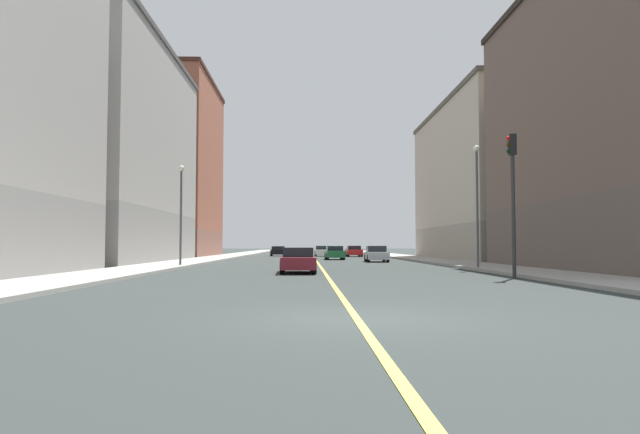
{
  "coord_description": "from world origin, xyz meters",
  "views": [
    {
      "loc": [
        -1.0,
        -11.04,
        1.43
      ],
      "look_at": [
        0.12,
        31.28,
        3.52
      ],
      "focal_mm": 31.6,
      "sensor_mm": 36.0,
      "label": 1
    }
  ],
  "objects_px": {
    "street_lamp_left_near": "(477,193)",
    "building_left_mid": "(483,182)",
    "car_maroon": "(298,261)",
    "building_right_distant": "(177,168)",
    "street_lamp_right_near": "(181,204)",
    "building_left_near": "(626,118)",
    "car_white": "(322,251)",
    "building_right_midblock": "(116,153)",
    "car_silver": "(376,254)",
    "traffic_light_left_near": "(513,185)",
    "car_red": "(354,251)",
    "car_black": "(278,251)",
    "car_green": "(335,253)"
  },
  "relations": [
    {
      "from": "car_maroon",
      "to": "building_right_distant",
      "type": "bearing_deg",
      "value": 111.26
    },
    {
      "from": "traffic_light_left_near",
      "to": "car_maroon",
      "type": "relative_size",
      "value": 1.44
    },
    {
      "from": "building_left_mid",
      "to": "car_green",
      "type": "height_order",
      "value": "building_left_mid"
    },
    {
      "from": "building_right_distant",
      "to": "car_silver",
      "type": "bearing_deg",
      "value": -43.49
    },
    {
      "from": "building_left_near",
      "to": "building_right_midblock",
      "type": "xyz_separation_m",
      "value": [
        -32.53,
        15.88,
        0.53
      ]
    },
    {
      "from": "building_left_mid",
      "to": "car_white",
      "type": "distance_m",
      "value": 23.61
    },
    {
      "from": "building_left_mid",
      "to": "car_maroon",
      "type": "height_order",
      "value": "building_left_mid"
    },
    {
      "from": "building_left_mid",
      "to": "traffic_light_left_near",
      "type": "xyz_separation_m",
      "value": [
        -8.34,
        -30.13,
        -3.5
      ]
    },
    {
      "from": "car_maroon",
      "to": "car_green",
      "type": "bearing_deg",
      "value": 82.83
    },
    {
      "from": "building_left_near",
      "to": "street_lamp_right_near",
      "type": "height_order",
      "value": "building_left_near"
    },
    {
      "from": "traffic_light_left_near",
      "to": "street_lamp_left_near",
      "type": "distance_m",
      "value": 8.35
    },
    {
      "from": "building_left_mid",
      "to": "street_lamp_right_near",
      "type": "distance_m",
      "value": 31.11
    },
    {
      "from": "car_maroon",
      "to": "car_silver",
      "type": "bearing_deg",
      "value": 70.85
    },
    {
      "from": "street_lamp_left_near",
      "to": "building_left_mid",
      "type": "bearing_deg",
      "value": 71.46
    },
    {
      "from": "traffic_light_left_near",
      "to": "street_lamp_right_near",
      "type": "height_order",
      "value": "street_lamp_right_near"
    },
    {
      "from": "building_left_near",
      "to": "building_left_mid",
      "type": "height_order",
      "value": "building_left_near"
    },
    {
      "from": "building_right_midblock",
      "to": "car_white",
      "type": "height_order",
      "value": "building_right_midblock"
    },
    {
      "from": "building_right_distant",
      "to": "car_silver",
      "type": "xyz_separation_m",
      "value": [
        21.21,
        -20.12,
        -9.88
      ]
    },
    {
      "from": "car_red",
      "to": "car_black",
      "type": "distance_m",
      "value": 10.26
    },
    {
      "from": "building_right_distant",
      "to": "car_red",
      "type": "relative_size",
      "value": 5.08
    },
    {
      "from": "building_left_mid",
      "to": "traffic_light_left_near",
      "type": "height_order",
      "value": "building_left_mid"
    },
    {
      "from": "car_maroon",
      "to": "building_right_midblock",
      "type": "bearing_deg",
      "value": 131.86
    },
    {
      "from": "building_right_midblock",
      "to": "car_black",
      "type": "xyz_separation_m",
      "value": [
        11.85,
        26.45,
        -8.17
      ]
    },
    {
      "from": "building_left_near",
      "to": "car_red",
      "type": "height_order",
      "value": "building_left_near"
    },
    {
      "from": "car_maroon",
      "to": "car_red",
      "type": "bearing_deg",
      "value": 80.88
    },
    {
      "from": "street_lamp_left_near",
      "to": "car_red",
      "type": "xyz_separation_m",
      "value": [
        -4.1,
        35.22,
        -3.79
      ]
    },
    {
      "from": "street_lamp_right_near",
      "to": "building_left_near",
      "type": "bearing_deg",
      "value": -14.68
    },
    {
      "from": "traffic_light_left_near",
      "to": "car_black",
      "type": "distance_m",
      "value": 49.62
    },
    {
      "from": "building_right_distant",
      "to": "street_lamp_left_near",
      "type": "bearing_deg",
      "value": -54.15
    },
    {
      "from": "building_right_distant",
      "to": "car_white",
      "type": "relative_size",
      "value": 4.64
    },
    {
      "from": "building_left_mid",
      "to": "building_right_midblock",
      "type": "bearing_deg",
      "value": -165.13
    },
    {
      "from": "car_silver",
      "to": "street_lamp_right_near",
      "type": "bearing_deg",
      "value": -142.06
    },
    {
      "from": "building_left_near",
      "to": "building_right_midblock",
      "type": "height_order",
      "value": "building_right_midblock"
    },
    {
      "from": "building_right_midblock",
      "to": "car_black",
      "type": "relative_size",
      "value": 5.7
    },
    {
      "from": "building_right_distant",
      "to": "street_lamp_left_near",
      "type": "xyz_separation_m",
      "value": [
        25.2,
        -34.88,
        -6.1
      ]
    },
    {
      "from": "building_right_midblock",
      "to": "car_silver",
      "type": "distance_m",
      "value": 22.77
    },
    {
      "from": "street_lamp_left_near",
      "to": "car_black",
      "type": "relative_size",
      "value": 1.7
    },
    {
      "from": "building_right_midblock",
      "to": "car_silver",
      "type": "bearing_deg",
      "value": 4.18
    },
    {
      "from": "building_left_mid",
      "to": "car_black",
      "type": "xyz_separation_m",
      "value": [
        -20.67,
        17.81,
        -6.89
      ]
    },
    {
      "from": "street_lamp_right_near",
      "to": "car_white",
      "type": "bearing_deg",
      "value": 73.77
    },
    {
      "from": "building_right_distant",
      "to": "street_lamp_right_near",
      "type": "bearing_deg",
      "value": -76.68
    },
    {
      "from": "building_right_midblock",
      "to": "car_white",
      "type": "relative_size",
      "value": 5.22
    },
    {
      "from": "car_white",
      "to": "car_maroon",
      "type": "relative_size",
      "value": 1.05
    },
    {
      "from": "car_maroon",
      "to": "car_black",
      "type": "bearing_deg",
      "value": 94.05
    },
    {
      "from": "traffic_light_left_near",
      "to": "car_white",
      "type": "relative_size",
      "value": 1.37
    },
    {
      "from": "building_left_near",
      "to": "car_silver",
      "type": "bearing_deg",
      "value": 122.99
    },
    {
      "from": "building_right_distant",
      "to": "car_green",
      "type": "xyz_separation_m",
      "value": [
        18.1,
        -12.81,
        -9.88
      ]
    },
    {
      "from": "car_white",
      "to": "car_red",
      "type": "bearing_deg",
      "value": -43.19
    },
    {
      "from": "building_right_distant",
      "to": "traffic_light_left_near",
      "type": "height_order",
      "value": "building_right_distant"
    },
    {
      "from": "building_right_distant",
      "to": "car_maroon",
      "type": "distance_m",
      "value": 42.27
    }
  ]
}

